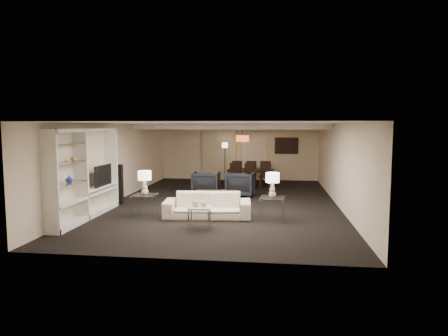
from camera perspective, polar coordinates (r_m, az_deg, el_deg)
floor at (r=12.72m, az=-0.00°, el=-4.94°), size 11.00×11.00×0.00m
ceiling at (r=12.48m, az=-0.00°, el=6.40°), size 7.00×11.00×0.02m
wall_back at (r=17.99m, az=2.19°, el=2.29°), size 7.00×0.02×2.50m
wall_front at (r=7.16m, az=-5.52°, el=-3.37°), size 7.00×0.02×2.50m
wall_left at (r=13.43m, az=-14.99°, el=0.83°), size 0.02×11.00×2.50m
wall_right at (r=12.59m, az=16.01°, el=0.47°), size 0.02×11.00×2.50m
ceiling_soffit at (r=15.96m, az=1.58°, el=5.95°), size 7.00×4.00×0.20m
curtains at (r=18.02m, az=-0.69°, el=2.14°), size 1.50×0.12×2.40m
door at (r=17.93m, az=4.41°, el=1.63°), size 0.90×0.05×2.10m
painting at (r=17.88m, az=8.91°, el=3.16°), size 0.95×0.04×0.65m
media_unit at (r=11.00m, az=-19.15°, el=-0.79°), size 0.38×3.40×2.35m
pendant_light at (r=15.94m, az=2.65°, el=4.22°), size 0.52×0.52×0.24m
sofa at (r=10.58m, az=-2.39°, el=-5.35°), size 2.34×1.08×0.66m
coffee_table at (r=12.15m, az=-1.13°, el=-4.38°), size 1.27×0.77×0.45m
armchair_left at (r=13.87m, az=-2.57°, el=-2.26°), size 0.92×0.94×0.84m
armchair_right at (r=13.72m, az=2.38°, el=-2.35°), size 0.99×1.01×0.84m
side_table_left at (r=10.99m, az=-11.20°, el=-5.24°), size 0.63×0.63×0.58m
side_table_right at (r=10.44m, az=6.89°, el=-5.77°), size 0.68×0.68×0.58m
table_lamp_left at (r=10.89m, az=-11.26°, el=-2.08°), size 0.36×0.36×0.64m
table_lamp_right at (r=10.34m, az=6.94°, el=-2.44°), size 0.36×0.36×0.64m
marble_table at (r=9.53m, az=-3.49°, el=-7.06°), size 0.56×0.56×0.52m
gold_gourd_a at (r=9.48m, az=-4.10°, el=-5.02°), size 0.17×0.17×0.17m
gold_gourd_b at (r=9.45m, az=-2.91°, el=-5.12°), size 0.15×0.15×0.15m
television at (r=11.68m, az=-17.35°, el=-1.01°), size 1.01×0.13×0.58m
vase_blue at (r=10.25m, az=-21.27°, el=-1.48°), size 0.18×0.18×0.18m
vase_amber at (r=10.42m, az=-20.70°, el=1.37°), size 0.16×0.16×0.16m
floor_speaker at (r=12.72m, az=-14.56°, el=-2.28°), size 0.14×0.14×1.25m
dining_table at (r=16.37m, az=3.81°, el=-1.34°), size 1.95×1.25×0.65m
chair_nl at (r=15.75m, az=1.50°, el=-1.05°), size 0.46×0.46×0.96m
chair_nm at (r=15.71m, az=3.68°, el=-1.08°), size 0.45×0.45×0.96m
chair_nr at (r=15.68m, az=5.87°, el=-1.11°), size 0.50×0.50×0.96m
chair_fl at (r=17.04m, az=1.93°, el=-0.51°), size 0.45×0.45×0.96m
chair_fm at (r=17.00m, az=3.95°, el=-0.54°), size 0.45×0.45×0.96m
chair_fr at (r=16.97m, az=5.97°, el=-0.57°), size 0.47×0.47×0.96m
floor_lamp at (r=17.36m, az=0.12°, el=0.85°), size 0.27×0.27×1.71m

